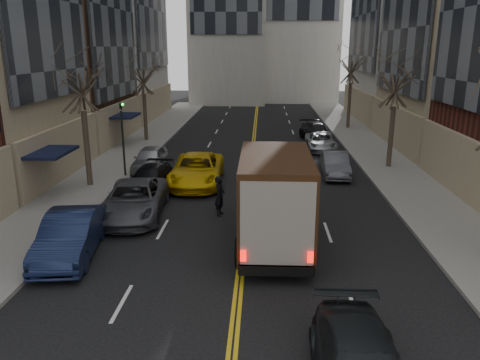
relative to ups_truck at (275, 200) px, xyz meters
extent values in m
cube|color=slate|center=(-10.20, 14.46, -1.81)|extent=(4.00, 66.00, 0.15)
cube|color=slate|center=(7.80, 14.46, -1.81)|extent=(4.00, 66.00, 0.15)
cube|color=black|center=(-11.20, 5.46, 0.52)|extent=(2.00, 3.00, 0.15)
cube|color=black|center=(-12.10, 5.46, -0.53)|extent=(0.20, 3.00, 2.50)
cube|color=black|center=(-11.20, 18.46, 0.52)|extent=(2.00, 3.00, 0.15)
cube|color=black|center=(-12.10, 18.46, -0.53)|extent=(0.20, 3.00, 2.50)
cylinder|color=#382D23|center=(-10.00, 7.46, 0.29)|extent=(0.30, 0.30, 4.05)
cylinder|color=#382D23|center=(-10.00, 20.46, 0.11)|extent=(0.30, 0.30, 3.69)
cylinder|color=#382D23|center=(7.60, 12.46, 0.16)|extent=(0.30, 0.30, 3.78)
cylinder|color=#382D23|center=(7.60, 27.46, 0.34)|extent=(0.30, 0.30, 4.14)
cylinder|color=black|center=(-8.60, 9.46, 0.17)|extent=(0.12, 0.12, 3.80)
imported|color=black|center=(-8.60, 9.46, 2.52)|extent=(0.15, 0.18, 0.90)
sphere|color=#0CE526|center=(-8.45, 9.36, 2.47)|extent=(0.14, 0.14, 0.14)
cube|color=black|center=(0.00, 0.00, -1.30)|extent=(2.36, 6.84, 0.32)
cube|color=black|center=(-0.01, 2.51, -0.23)|extent=(2.51, 1.82, 2.24)
cube|color=black|center=(0.00, -0.59, 0.25)|extent=(2.57, 5.24, 3.20)
cube|color=black|center=(0.01, -3.29, -1.30)|extent=(2.46, 0.20, 0.32)
cube|color=red|center=(-1.06, -3.32, -0.82)|extent=(0.19, 0.06, 0.37)
cube|color=red|center=(1.08, -3.31, -0.82)|extent=(0.19, 0.06, 0.37)
cube|color=gold|center=(-1.30, -0.54, 0.89)|extent=(0.04, 0.96, 0.96)
cube|color=gold|center=(1.30, -0.53, 0.89)|extent=(0.04, 0.96, 0.96)
cylinder|color=black|center=(-1.27, 2.24, -1.37)|extent=(0.30, 1.03, 1.03)
cylinder|color=black|center=(1.26, 2.24, -1.37)|extent=(0.30, 1.03, 1.03)
cylinder|color=black|center=(-1.26, -1.82, -1.37)|extent=(0.30, 1.03, 1.03)
cylinder|color=black|center=(1.26, -1.81, -1.37)|extent=(0.30, 1.03, 1.03)
cube|color=black|center=(1.70, -7.53, -0.60)|extent=(0.13, 0.04, 0.09)
cube|color=blue|center=(1.70, -7.56, -0.60)|extent=(0.10, 0.01, 0.06)
imported|color=#D9AC09|center=(-4.15, 8.32, -1.05)|extent=(2.91, 6.07, 1.67)
imported|color=black|center=(-2.41, 3.34, -0.96)|extent=(0.56, 0.75, 1.85)
imported|color=#121B39|center=(-7.50, -1.34, -1.06)|extent=(2.41, 5.20, 1.65)
imported|color=#484A50|center=(-6.30, 3.00, -1.10)|extent=(3.07, 5.85, 1.57)
imported|color=black|center=(-6.55, 7.07, -1.24)|extent=(2.16, 4.58, 1.29)
imported|color=#9B9DA2|center=(-7.50, 11.23, -1.14)|extent=(1.77, 4.37, 1.49)
imported|color=#4B4C53|center=(3.90, 10.51, -1.19)|extent=(1.62, 4.26, 1.39)
imported|color=#9D9FA4|center=(3.90, 17.83, -1.24)|extent=(2.19, 4.65, 1.28)
imported|color=black|center=(3.90, 21.48, -1.15)|extent=(2.62, 5.25, 1.47)
camera|label=1|loc=(-0.51, -16.96, 5.60)|focal=35.00mm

